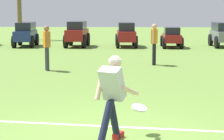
{
  "coord_description": "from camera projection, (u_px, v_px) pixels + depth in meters",
  "views": [
    {
      "loc": [
        0.46,
        -7.25,
        2.2
      ],
      "look_at": [
        0.03,
        1.67,
        0.9
      ],
      "focal_mm": 70.0,
      "sensor_mm": 36.0,
      "label": 1
    }
  ],
  "objects": [
    {
      "name": "ground_plane",
      "position": [
        106.0,
        136.0,
        7.51
      ],
      "size": [
        80.0,
        80.0,
        0.0
      ],
      "primitive_type": "plane",
      "color": "olive"
    },
    {
      "name": "field_line_paint",
      "position": [
        108.0,
        126.0,
        8.08
      ],
      "size": [
        25.07,
        3.15,
        0.01
      ],
      "primitive_type": "cube",
      "rotation": [
        0.0,
        0.0,
        -0.12
      ],
      "color": "white",
      "rests_on": "ground_plane"
    },
    {
      "name": "frisbee_thrower",
      "position": [
        112.0,
        94.0,
        7.05
      ],
      "size": [
        0.73,
        0.96,
        1.42
      ],
      "color": "#191E38",
      "rests_on": "ground_plane"
    },
    {
      "name": "frisbee_in_flight",
      "position": [
        139.0,
        108.0,
        7.57
      ],
      "size": [
        0.38,
        0.38,
        0.1
      ],
      "color": "white"
    },
    {
      "name": "teammate_near_sideline",
      "position": [
        47.0,
        44.0,
        15.01
      ],
      "size": [
        0.32,
        0.48,
        1.56
      ],
      "color": "#33333D",
      "rests_on": "ground_plane"
    },
    {
      "name": "teammate_midfield",
      "position": [
        154.0,
        40.0,
        16.47
      ],
      "size": [
        0.27,
        0.5,
        1.56
      ],
      "color": "black",
      "rests_on": "ground_plane"
    },
    {
      "name": "parked_car_slot_b",
      "position": [
        26.0,
        33.0,
        24.26
      ],
      "size": [
        1.29,
        2.46,
        1.34
      ],
      "color": "navy",
      "rests_on": "ground_plane"
    },
    {
      "name": "parked_car_slot_c",
      "position": [
        77.0,
        33.0,
        24.03
      ],
      "size": [
        1.23,
        2.38,
        1.4
      ],
      "color": "maroon",
      "rests_on": "ground_plane"
    },
    {
      "name": "parked_car_slot_d",
      "position": [
        126.0,
        34.0,
        24.02
      ],
      "size": [
        1.28,
        2.46,
        1.34
      ],
      "color": "maroon",
      "rests_on": "ground_plane"
    },
    {
      "name": "parked_car_slot_e",
      "position": [
        172.0,
        37.0,
        23.63
      ],
      "size": [
        1.1,
        2.21,
        1.1
      ],
      "color": "maroon",
      "rests_on": "ground_plane"
    },
    {
      "name": "parked_car_slot_f",
      "position": [
        223.0,
        34.0,
        23.91
      ],
      "size": [
        1.2,
        2.42,
        1.34
      ],
      "color": "slate",
      "rests_on": "ground_plane"
    }
  ]
}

